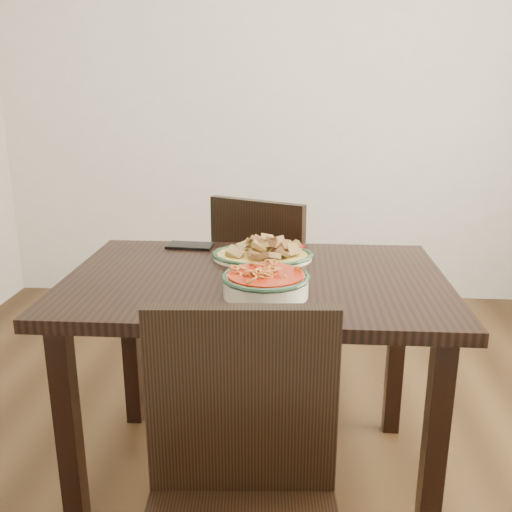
# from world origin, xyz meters

# --- Properties ---
(floor) EXTENTS (3.50, 3.50, 0.00)m
(floor) POSITION_xyz_m (0.00, 0.00, 0.00)
(floor) COLOR #342110
(floor) RESTS_ON ground
(wall_back) EXTENTS (3.50, 0.10, 2.60)m
(wall_back) POSITION_xyz_m (0.00, 1.75, 1.30)
(wall_back) COLOR beige
(wall_back) RESTS_ON ground
(dining_table) EXTENTS (1.20, 0.80, 0.75)m
(dining_table) POSITION_xyz_m (-0.02, -0.11, 0.65)
(dining_table) COLOR black
(dining_table) RESTS_ON ground
(chair_far) EXTENTS (0.56, 0.56, 0.89)m
(chair_far) POSITION_xyz_m (-0.01, 0.52, 0.50)
(chair_far) COLOR black
(chair_far) RESTS_ON ground
(chair_near) EXTENTS (0.45, 0.45, 0.89)m
(chair_near) POSITION_xyz_m (-0.00, -0.83, 0.50)
(chair_near) COLOR black
(chair_near) RESTS_ON ground
(fish_plate) EXTENTS (0.35, 0.27, 0.11)m
(fish_plate) POSITION_xyz_m (-0.01, 0.08, 0.79)
(fish_plate) COLOR white
(fish_plate) RESTS_ON dining_table
(noodle_bowl) EXTENTS (0.26, 0.26, 0.08)m
(noodle_bowl) POSITION_xyz_m (0.02, -0.28, 0.79)
(noodle_bowl) COLOR beige
(noodle_bowl) RESTS_ON dining_table
(smartphone) EXTENTS (0.18, 0.11, 0.01)m
(smartphone) POSITION_xyz_m (-0.29, 0.22, 0.76)
(smartphone) COLOR black
(smartphone) RESTS_ON dining_table
(napkin) EXTENTS (0.14, 0.13, 0.01)m
(napkin) POSITION_xyz_m (0.07, 0.22, 0.76)
(napkin) COLOR #9C0B0D
(napkin) RESTS_ON dining_table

